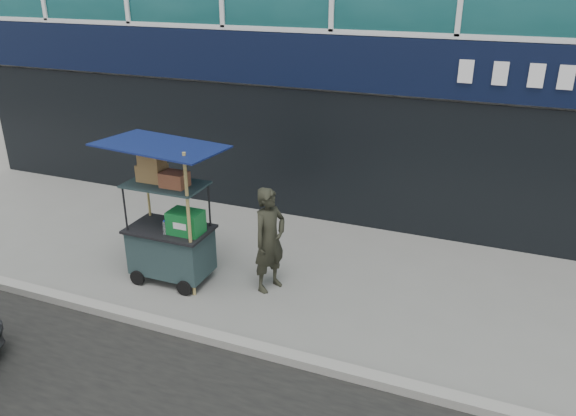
% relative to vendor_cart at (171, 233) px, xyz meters
% --- Properties ---
extents(ground, '(80.00, 80.00, 0.00)m').
position_rel_vendor_cart_xyz_m(ground, '(1.44, -0.96, -0.77)').
color(ground, slate).
rests_on(ground, ground).
extents(curb, '(80.00, 0.18, 0.12)m').
position_rel_vendor_cart_xyz_m(curb, '(1.44, -1.16, -0.71)').
color(curb, gray).
rests_on(curb, ground).
extents(vendor_cart, '(1.64, 1.16, 2.19)m').
position_rel_vendor_cart_xyz_m(vendor_cart, '(0.00, 0.00, 0.00)').
color(vendor_cart, '#1B2E2F').
rests_on(vendor_cart, ground).
extents(vendor_man, '(0.56, 0.67, 1.57)m').
position_rel_vendor_cart_xyz_m(vendor_man, '(1.45, 0.32, 0.01)').
color(vendor_man, black).
rests_on(vendor_man, ground).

